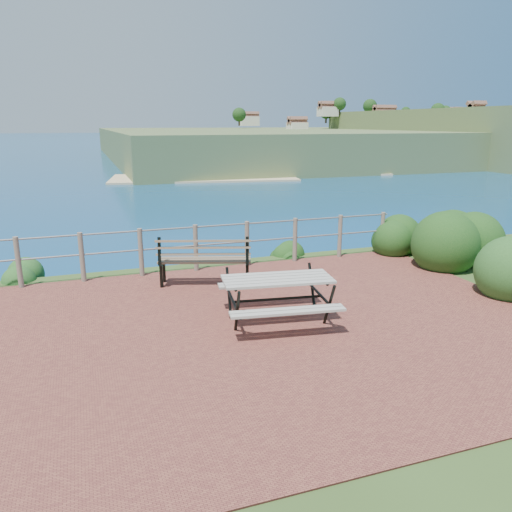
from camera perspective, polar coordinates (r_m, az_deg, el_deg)
The scene contains 10 objects.
ground at distance 7.78m, azimuth -1.33°, elevation -8.49°, with size 10.00×7.00×0.12m, color brown.
ocean at distance 206.83m, azimuth -19.19°, elevation 13.37°, with size 1200.00×1200.00×0.00m, color #156182.
safety_railing at distance 10.68m, azimuth -6.90°, elevation 1.21°, with size 9.40×0.10×1.00m.
distant_bay at distance 273.10m, azimuth 21.25°, elevation 13.07°, with size 290.00×232.36×24.00m.
picnic_table at distance 7.93m, azimuth 2.45°, elevation -4.43°, with size 1.79×1.48×0.72m.
park_bench at distance 9.71m, azimuth -5.91°, elevation 0.40°, with size 1.84×0.97×1.01m.
shrub_right_front at distance 12.21m, azimuth 21.44°, elevation -0.76°, with size 1.52×1.52×2.15m, color #133F14.
shrub_right_edge at distance 12.89m, azimuth 15.47°, elevation 0.54°, with size 1.14×1.14×1.63m, color #133F14.
shrub_lip_west at distance 11.44m, azimuth -24.77°, elevation -2.14°, with size 0.75×0.75×0.48m, color #254E1D.
shrub_lip_east at distance 11.97m, azimuth 3.37°, elevation -0.02°, with size 0.75×0.75×0.48m, color #133F14.
Camera 1 is at (-2.18, -6.79, 3.10)m, focal length 35.00 mm.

